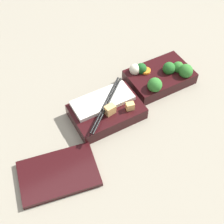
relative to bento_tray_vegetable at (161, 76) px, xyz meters
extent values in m
plane|color=gray|center=(0.10, 0.02, -0.03)|extent=(3.00, 3.00, 0.00)
cube|color=black|center=(0.00, 0.00, -0.01)|extent=(0.19, 0.12, 0.04)
sphere|color=#236023|center=(-0.03, 0.00, 0.02)|extent=(0.04, 0.04, 0.04)
sphere|color=#2D7028|center=(-0.05, 0.01, 0.02)|extent=(0.03, 0.03, 0.03)
sphere|color=#19511E|center=(0.05, -0.04, 0.02)|extent=(0.03, 0.03, 0.03)
sphere|color=#2D7028|center=(-0.06, 0.04, 0.02)|extent=(0.04, 0.04, 0.04)
sphere|color=#2D7028|center=(0.05, 0.04, 0.02)|extent=(0.04, 0.04, 0.04)
cylinder|color=orange|center=(0.04, -0.03, 0.01)|extent=(0.04, 0.04, 0.01)
cylinder|color=orange|center=(-0.05, 0.01, 0.01)|extent=(0.03, 0.03, 0.01)
sphere|color=beige|center=(0.06, -0.04, 0.02)|extent=(0.03, 0.03, 0.03)
cube|color=black|center=(0.20, 0.04, -0.01)|extent=(0.19, 0.12, 0.04)
cube|color=silver|center=(0.20, 0.01, 0.02)|extent=(0.17, 0.07, 0.01)
cube|color=#EAB266|center=(0.15, 0.07, 0.02)|extent=(0.02, 0.02, 0.02)
cube|color=#EAB266|center=(0.20, 0.06, 0.02)|extent=(0.03, 0.02, 0.03)
cylinder|color=black|center=(0.20, 0.03, 0.02)|extent=(0.16, 0.14, 0.01)
cylinder|color=black|center=(0.20, 0.04, 0.02)|extent=(0.16, 0.14, 0.01)
cube|color=black|center=(0.39, 0.14, -0.02)|extent=(0.20, 0.15, 0.01)
camera|label=1|loc=(0.45, 0.51, 0.65)|focal=50.00mm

